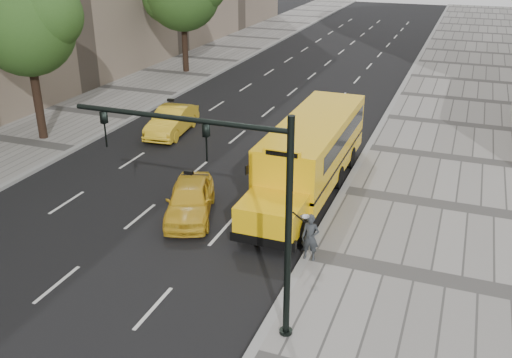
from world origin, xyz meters
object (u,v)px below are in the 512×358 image
(school_bus, at_px, (312,149))
(pedestrian, at_px, (310,237))
(taxi_near, at_px, (190,199))
(taxi_far, at_px, (172,121))
(tree_b, at_px, (28,27))
(traffic_signal, at_px, (237,196))

(school_bus, distance_m, pedestrian, 6.28)
(taxi_near, distance_m, pedestrian, 5.56)
(taxi_far, bearing_deg, taxi_near, -63.88)
(school_bus, distance_m, taxi_near, 5.79)
(taxi_near, bearing_deg, tree_b, 135.47)
(school_bus, xyz_separation_m, pedestrian, (1.65, -6.01, -0.80))
(taxi_near, relative_size, pedestrian, 2.59)
(taxi_near, height_order, taxi_far, taxi_far)
(taxi_near, bearing_deg, pedestrian, -37.26)
(school_bus, height_order, traffic_signal, traffic_signal)
(pedestrian, bearing_deg, tree_b, 157.06)
(taxi_near, xyz_separation_m, traffic_signal, (4.35, -5.60, 3.37))
(taxi_near, height_order, pedestrian, pedestrian)
(school_bus, bearing_deg, taxi_near, -129.98)
(tree_b, xyz_separation_m, traffic_signal, (15.60, -10.72, -1.86))
(school_bus, distance_m, traffic_signal, 10.26)
(tree_b, height_order, taxi_near, tree_b)
(tree_b, bearing_deg, taxi_far, 29.71)
(taxi_far, distance_m, traffic_signal, 17.43)
(tree_b, xyz_separation_m, school_bus, (14.91, -0.75, -4.19))
(tree_b, distance_m, school_bus, 15.50)
(taxi_far, relative_size, pedestrian, 2.75)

